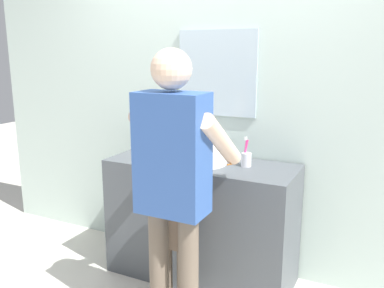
# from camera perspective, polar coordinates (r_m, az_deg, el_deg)

# --- Properties ---
(back_wall) EXTENTS (4.40, 0.10, 2.70)m
(back_wall) POSITION_cam_1_polar(r_m,az_deg,el_deg) (3.14, 3.84, 6.96)
(back_wall) COLOR silver
(back_wall) RESTS_ON ground
(vanity_cabinet) EXTENTS (1.36, 0.54, 0.89)m
(vanity_cabinet) POSITION_cam_1_polar(r_m,az_deg,el_deg) (3.09, 1.26, -10.55)
(vanity_cabinet) COLOR #4C5156
(vanity_cabinet) RESTS_ON ground
(sink_basin) EXTENTS (0.39, 0.39, 0.11)m
(sink_basin) POSITION_cam_1_polar(r_m,az_deg,el_deg) (2.91, 1.14, -1.57)
(sink_basin) COLOR silver
(sink_basin) RESTS_ON vanity_cabinet
(faucet) EXTENTS (0.18, 0.14, 0.18)m
(faucet) POSITION_cam_1_polar(r_m,az_deg,el_deg) (3.11, 2.96, -0.18)
(faucet) COLOR #B7BABF
(faucet) RESTS_ON vanity_cabinet
(toothbrush_cup) EXTENTS (0.07, 0.07, 0.21)m
(toothbrush_cup) POSITION_cam_1_polar(r_m,az_deg,el_deg) (2.85, 7.54, -2.04)
(toothbrush_cup) COLOR silver
(toothbrush_cup) RESTS_ON vanity_cabinet
(soap_bottle) EXTENTS (0.06, 0.06, 0.17)m
(soap_bottle) POSITION_cam_1_polar(r_m,az_deg,el_deg) (3.14, -4.78, -0.34)
(soap_bottle) COLOR gold
(soap_bottle) RESTS_ON vanity_cabinet
(child_toddler) EXTENTS (0.28, 0.28, 0.92)m
(child_toddler) POSITION_cam_1_polar(r_m,az_deg,el_deg) (2.72, -2.40, -11.52)
(child_toddler) COLOR #6B5B4C
(child_toddler) RESTS_ON ground
(adult_parent) EXTENTS (0.52, 0.55, 1.69)m
(adult_parent) POSITION_cam_1_polar(r_m,az_deg,el_deg) (2.29, -2.53, -3.87)
(adult_parent) COLOR #6B5B4C
(adult_parent) RESTS_ON ground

